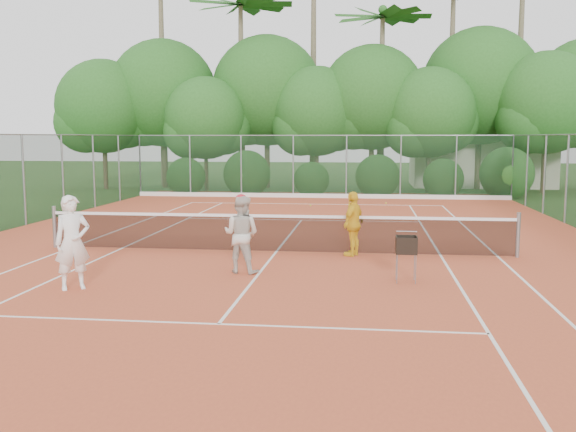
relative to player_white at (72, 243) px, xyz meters
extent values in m
plane|color=#26491A|center=(3.30, 4.44, -0.93)|extent=(120.00, 120.00, 0.00)
cube|color=#BF4F2C|center=(3.30, 4.44, -0.92)|extent=(18.00, 36.00, 0.02)
cube|color=beige|center=(12.30, 28.44, 0.57)|extent=(8.00, 5.00, 3.00)
cylinder|color=gray|center=(-2.63, 4.44, -0.36)|extent=(0.10, 0.10, 1.10)
cylinder|color=gray|center=(9.24, 4.44, -0.36)|extent=(0.10, 0.10, 1.10)
cube|color=black|center=(3.30, 4.44, -0.45)|extent=(11.87, 0.03, 0.86)
cube|color=white|center=(3.30, 4.44, 0.02)|extent=(11.87, 0.04, 0.07)
imported|color=white|center=(0.00, 0.00, 0.00)|extent=(0.79, 0.74, 1.82)
imported|color=beige|center=(2.91, 1.90, -0.07)|extent=(0.94, 0.81, 1.67)
ellipsoid|color=red|center=(2.91, 1.90, 0.72)|extent=(0.22, 0.22, 0.14)
imported|color=yellow|center=(5.26, 4.19, -0.11)|extent=(0.74, 1.01, 1.59)
cylinder|color=gray|center=(6.20, 1.22, -0.61)|extent=(0.02, 0.02, 0.59)
cylinder|color=gray|center=(6.56, 1.58, -0.61)|extent=(0.02, 0.02, 0.59)
cube|color=black|center=(6.38, 1.40, -0.15)|extent=(0.41, 0.41, 0.34)
sphere|color=#ABCB2F|center=(3.21, 15.49, -0.87)|extent=(0.07, 0.07, 0.07)
sphere|color=yellow|center=(6.43, 16.87, -0.87)|extent=(0.07, 0.07, 0.07)
sphere|color=#D0E936|center=(5.13, 15.19, -0.87)|extent=(0.07, 0.07, 0.07)
cube|color=white|center=(3.30, 16.33, -0.90)|extent=(11.03, 0.06, 0.01)
cube|color=white|center=(-2.18, 4.44, -0.90)|extent=(0.06, 23.77, 0.01)
cube|color=white|center=(8.79, 4.44, -0.90)|extent=(0.06, 23.77, 0.01)
cube|color=white|center=(-0.81, 4.44, -0.90)|extent=(0.06, 23.77, 0.01)
cube|color=white|center=(7.41, 4.44, -0.90)|extent=(0.06, 23.77, 0.01)
cube|color=white|center=(3.30, 10.84, -0.90)|extent=(8.23, 0.06, 0.01)
cube|color=white|center=(3.30, -1.96, -0.90)|extent=(8.23, 0.06, 0.01)
cube|color=white|center=(3.30, 4.44, -0.90)|extent=(0.06, 12.80, 0.01)
cube|color=#19381E|center=(3.30, 19.44, 0.59)|extent=(18.00, 0.02, 3.00)
cylinder|color=gray|center=(-5.70, 19.44, 0.59)|extent=(0.07, 0.07, 3.00)
cylinder|color=gray|center=(12.30, 19.44, 0.59)|extent=(0.07, 0.07, 3.00)
cylinder|color=gray|center=(-5.70, 19.44, 0.59)|extent=(0.07, 0.07, 3.00)
cylinder|color=gray|center=(12.30, 19.44, 0.59)|extent=(0.07, 0.07, 3.00)
cylinder|color=brown|center=(-9.20, 23.44, 0.95)|extent=(0.26, 0.26, 3.75)
sphere|color=#23551C|center=(-9.20, 23.44, 3.72)|extent=(5.25, 5.25, 5.25)
cylinder|color=brown|center=(-6.20, 24.94, 1.27)|extent=(0.30, 0.30, 4.40)
sphere|color=#23551C|center=(-6.20, 24.94, 4.53)|extent=(6.16, 6.16, 6.16)
cylinder|color=brown|center=(-3.20, 22.94, 0.67)|extent=(0.22, 0.22, 3.20)
sphere|color=#23551C|center=(-3.20, 22.94, 3.04)|extent=(4.48, 4.48, 4.48)
cylinder|color=brown|center=(-0.20, 25.44, 1.32)|extent=(0.31, 0.31, 4.50)
sphere|color=#23551C|center=(-0.20, 25.44, 4.65)|extent=(6.30, 6.30, 6.30)
cylinder|color=brown|center=(2.80, 23.94, 0.82)|extent=(0.24, 0.24, 3.50)
sphere|color=#23551C|center=(2.80, 23.94, 3.41)|extent=(4.90, 4.90, 4.90)
cylinder|color=brown|center=(5.80, 24.44, 1.12)|extent=(0.28, 0.28, 4.10)
sphere|color=#23551C|center=(5.80, 24.44, 4.16)|extent=(5.74, 5.74, 5.74)
cylinder|color=brown|center=(8.80, 23.24, 0.77)|extent=(0.23, 0.23, 3.40)
sphere|color=#23551C|center=(8.80, 23.24, 3.29)|extent=(4.76, 4.76, 4.76)
cylinder|color=brown|center=(11.80, 25.94, 1.40)|extent=(0.32, 0.32, 4.65)
sphere|color=#23551C|center=(11.80, 25.94, 4.84)|extent=(6.51, 6.51, 6.51)
cylinder|color=brown|center=(14.80, 23.64, 0.97)|extent=(0.26, 0.26, 3.80)
sphere|color=#23551C|center=(14.80, 23.64, 3.78)|extent=(5.32, 5.32, 5.32)
cone|color=brown|center=(-6.70, 26.44, 5.57)|extent=(0.44, 0.44, 13.00)
cone|color=brown|center=(-1.70, 25.44, 4.57)|extent=(0.44, 0.44, 11.00)
cone|color=brown|center=(2.30, 27.44, 6.57)|extent=(0.44, 0.44, 15.00)
cone|color=brown|center=(6.30, 24.94, 4.07)|extent=(0.44, 0.44, 10.00)
sphere|color=#23551C|center=(6.30, 24.94, 8.92)|extent=(0.50, 0.50, 0.50)
cone|color=brown|center=(10.30, 26.94, 5.07)|extent=(0.44, 0.44, 12.00)
cone|color=brown|center=(14.30, 27.94, 6.07)|extent=(0.44, 0.44, 14.00)
camera|label=1|loc=(5.57, -11.50, 2.00)|focal=40.00mm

